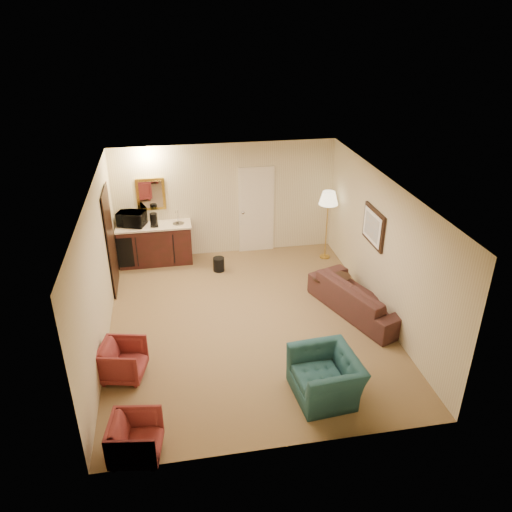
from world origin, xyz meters
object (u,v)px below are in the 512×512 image
Objects in this scene: wetbar_cabinet at (155,244)px; rose_chair_far at (136,437)px; rose_chair_near at (123,359)px; waste_bin at (219,264)px; microwave at (131,217)px; floor_lamp at (327,225)px; teal_armchair at (326,370)px; sofa at (360,292)px; coffee_maker at (154,220)px; coffee_table at (331,286)px.

rose_chair_far is at bearing -92.59° from wetbar_cabinet.
rose_chair_near is 3.74m from waste_bin.
rose_chair_far is at bearing -68.68° from microwave.
teal_armchair is at bearing -107.24° from floor_lamp.
coffee_maker is (-3.78, 2.70, 0.65)m from sofa.
wetbar_cabinet is 0.80m from microwave.
wetbar_cabinet is at bearing -158.03° from teal_armchair.
microwave is at bearing 150.85° from coffee_table.
coffee_maker is at bearing -157.91° from teal_armchair.
rose_chair_near reaches higher than waste_bin.
floor_lamp reaches higher than coffee_table.
rose_chair_far is (0.25, -1.63, -0.01)m from rose_chair_near.
wetbar_cabinet is 5.44m from teal_armchair.
coffee_table is at bearing -9.93° from microwave.
waste_bin is at bearing -174.85° from floor_lamp.
teal_armchair is 4.35m from waste_bin.
microwave is at bearing 173.47° from floor_lamp.
teal_armchair is 4.64m from floor_lamp.
floor_lamp reaches higher than coffee_maker.
teal_armchair is 2.82m from rose_chair_far.
floor_lamp reaches higher than waste_bin.
teal_armchair is 2.91m from coffee_table.
wetbar_cabinet reaches higher than rose_chair_near.
rose_chair_near is 2.18× the size of coffee_maker.
rose_chair_far is at bearing -108.18° from waste_bin.
floor_lamp is (0.40, 1.68, 0.59)m from coffee_table.
rose_chair_far is at bearing 103.47° from sofa.
floor_lamp is (3.85, -0.42, 0.35)m from wetbar_cabinet.
teal_armchair reaches higher than rose_chair_far.
rose_chair_near is 0.86× the size of coffee_table.
floor_lamp is 2.59m from waste_bin.
rose_chair_far is 5.65m from microwave.
coffee_maker is at bearing 149.24° from coffee_table.
wetbar_cabinet reaches higher than coffee_table.
wetbar_cabinet is 3.92m from rose_chair_near.
wetbar_cabinet is at bearing 33.20° from sofa.
microwave reaches higher than rose_chair_far.
rose_chair_far is 2.14× the size of coffee_maker.
teal_armchair reaches higher than coffee_table.
sofa is at bearing -47.48° from rose_chair_far.
floor_lamp reaches higher than teal_armchair.
wetbar_cabinet is 0.75× the size of sofa.
coffee_maker is at bearing 3.10° from microwave.
waste_bin is at bearing -9.85° from rose_chair_far.
teal_armchair is 1.60× the size of rose_chair_far.
wetbar_cabinet reaches higher than waste_bin.
teal_armchair is at bearing 126.78° from sofa.
rose_chair_near is at bearing -155.72° from coffee_table.
floor_lamp is at bearing 5.15° from waste_bin.
microwave is (-2.93, 4.91, 0.66)m from teal_armchair.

